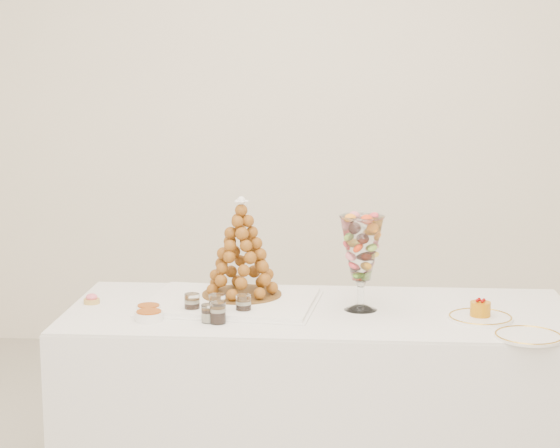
{
  "coord_description": "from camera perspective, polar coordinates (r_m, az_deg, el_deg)",
  "views": [
    {
      "loc": [
        0.18,
        -3.0,
        1.57
      ],
      "look_at": [
        -0.02,
        0.22,
        0.99
      ],
      "focal_mm": 60.0,
      "sensor_mm": 36.0,
      "label": 1
    }
  ],
  "objects": [
    {
      "name": "mousse_cake",
      "position": [
        3.29,
        12.11,
        -5.07
      ],
      "size": [
        0.07,
        0.07,
        0.06
      ],
      "color": "#C47809",
      "rests_on": "cake_plate"
    },
    {
      "name": "pink_tart",
      "position": [
        3.48,
        -11.41,
        -4.52
      ],
      "size": [
        0.06,
        0.06,
        0.04
      ],
      "color": "tan",
      "rests_on": "buffet_table"
    },
    {
      "name": "macaron_vase",
      "position": [
        3.3,
        4.99,
        -1.55
      ],
      "size": [
        0.15,
        0.15,
        0.34
      ],
      "color": "white",
      "rests_on": "buffet_table"
    },
    {
      "name": "verrine_d",
      "position": [
        3.18,
        -4.4,
        -5.45
      ],
      "size": [
        0.06,
        0.06,
        0.06
      ],
      "primitive_type": "cylinder",
      "rotation": [
        0.0,
        0.0,
        -0.34
      ],
      "color": "white",
      "rests_on": "buffet_table"
    },
    {
      "name": "lace_tray",
      "position": [
        3.41,
        -2.98,
        -4.76
      ],
      "size": [
        0.63,
        0.5,
        0.02
      ],
      "primitive_type": "cube",
      "rotation": [
        0.0,
        0.0,
        -0.11
      ],
      "color": "white",
      "rests_on": "buffet_table"
    },
    {
      "name": "cake_plate",
      "position": [
        3.29,
        12.11,
        -5.61
      ],
      "size": [
        0.22,
        0.22,
        0.01
      ],
      "primitive_type": "cylinder",
      "color": "white",
      "rests_on": "buffet_table"
    },
    {
      "name": "ramekin_back",
      "position": [
        3.32,
        -8.02,
        -5.19
      ],
      "size": [
        0.09,
        0.09,
        0.03
      ],
      "primitive_type": "cylinder",
      "color": "white",
      "rests_on": "buffet_table"
    },
    {
      "name": "buffet_table",
      "position": [
        3.45,
        2.4,
        -10.73
      ],
      "size": [
        1.81,
        0.73,
        0.68
      ],
      "rotation": [
        0.0,
        0.0,
        -0.01
      ],
      "color": "white",
      "rests_on": "ground"
    },
    {
      "name": "verrine_e",
      "position": [
        3.17,
        -3.82,
        -5.42
      ],
      "size": [
        0.06,
        0.06,
        0.07
      ],
      "primitive_type": "cylinder",
      "rotation": [
        0.0,
        0.0,
        0.21
      ],
      "color": "white",
      "rests_on": "buffet_table"
    },
    {
      "name": "verrine_a",
      "position": [
        3.29,
        -5.38,
        -4.86
      ],
      "size": [
        0.07,
        0.07,
        0.07
      ],
      "primitive_type": "cylinder",
      "rotation": [
        0.0,
        0.0,
        0.27
      ],
      "color": "white",
      "rests_on": "buffet_table"
    },
    {
      "name": "croquembouche",
      "position": [
        3.42,
        -2.36,
        -1.45
      ],
      "size": [
        0.29,
        0.29,
        0.37
      ],
      "rotation": [
        0.0,
        0.0,
        0.09
      ],
      "color": "brown",
      "rests_on": "lace_tray"
    },
    {
      "name": "verrine_b",
      "position": [
        3.25,
        -3.85,
        -4.98
      ],
      "size": [
        0.06,
        0.06,
        0.08
      ],
      "primitive_type": "cylinder",
      "rotation": [
        0.0,
        0.0,
        -0.12
      ],
      "color": "white",
      "rests_on": "buffet_table"
    },
    {
      "name": "ramekin_front",
      "position": [
        3.23,
        -7.99,
        -5.59
      ],
      "size": [
        0.1,
        0.1,
        0.03
      ],
      "primitive_type": "cylinder",
      "color": "white",
      "rests_on": "buffet_table"
    },
    {
      "name": "spare_plate",
      "position": [
        3.11,
        14.89,
        -6.63
      ],
      "size": [
        0.22,
        0.22,
        0.01
      ],
      "primitive_type": "cylinder",
      "color": "white",
      "rests_on": "buffet_table"
    },
    {
      "name": "verrine_c",
      "position": [
        3.26,
        -2.24,
        -4.97
      ],
      "size": [
        0.06,
        0.06,
        0.07
      ],
      "primitive_type": "cylinder",
      "rotation": [
        0.0,
        0.0,
        0.21
      ],
      "color": "white",
      "rests_on": "buffet_table"
    }
  ]
}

